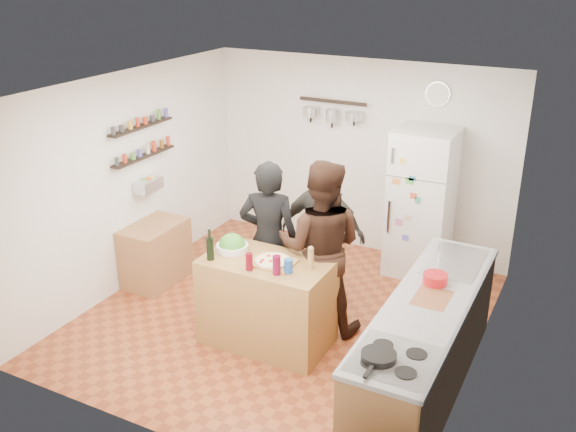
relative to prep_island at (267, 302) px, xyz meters
The scene contains 26 objects.
room_shell 1.19m from the prep_island, 94.66° to the left, with size 4.20×4.20×4.20m.
prep_island is the anchor object (origin of this frame).
pizza_board 0.47m from the prep_island, 14.04° to the right, with size 0.42×0.34×0.02m, color olive.
pizza 0.49m from the prep_island, 14.04° to the right, with size 0.34×0.34×0.02m, color #D2C28A.
salad_bowl 0.65m from the prep_island, behind, with size 0.32×0.32×0.06m, color silver.
wine_bottle 0.79m from the prep_island, 156.25° to the right, with size 0.07×0.07×0.22m, color black.
wine_glass_near 0.59m from the prep_island, 101.77° to the right, with size 0.07×0.07×0.17m, color #560713.
wine_glass_far 0.62m from the prep_island, 42.27° to the right, with size 0.08×0.08×0.18m, color #570722.
pepper_mill 0.71m from the prep_island, ahead, with size 0.06×0.06×0.18m, color olive.
salt_canister 0.61m from the prep_island, 21.80° to the right, with size 0.08×0.08×0.13m, color #1A4593.
person_left 0.71m from the prep_island, 116.61° to the left, with size 0.64×0.42×1.74m, color black.
person_center 0.76m from the prep_island, 55.03° to the left, with size 0.89×0.70×1.84m, color black.
person_back 1.11m from the prep_island, 82.93° to the left, with size 0.97×0.40×1.65m, color #2C2A27.
counter_run 1.63m from the prep_island, ahead, with size 0.63×2.63×0.90m, color #9E7042.
stove_top 1.97m from the prep_island, 31.70° to the right, with size 0.60×0.62×0.02m, color white.
skillet 1.92m from the prep_island, 34.73° to the right, with size 0.26×0.26×0.05m, color black.
sink 1.87m from the prep_island, 26.01° to the left, with size 0.50×0.80×0.03m, color silver.
cutting_board 1.69m from the prep_island, ahead, with size 0.30×0.40×0.02m, color #965A36.
red_bowl 1.68m from the prep_island, 10.06° to the left, with size 0.22×0.22×0.09m, color #B11419.
fridge 2.45m from the prep_island, 68.63° to the left, with size 0.70×0.68×1.80m, color white.
wall_clock 3.21m from the prep_island, 71.17° to the left, with size 0.30×0.30×0.03m, color silver.
spice_shelf_lower 2.36m from the prep_island, 160.87° to the left, with size 0.12×1.00×0.03m, color black.
spice_shelf_upper 2.54m from the prep_island, 160.87° to the left, with size 0.12×1.00×0.03m, color black.
produce_basket 2.20m from the prep_island, 160.60° to the left, with size 0.18×0.35×0.14m, color silver.
side_table 1.89m from the prep_island, 163.67° to the left, with size 0.50×0.80×0.73m, color #AD7F48.
pot_rack 2.94m from the prep_island, 99.60° to the left, with size 0.90×0.04×0.04m, color black.
Camera 1 is at (2.82, -5.36, 3.67)m, focal length 40.00 mm.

